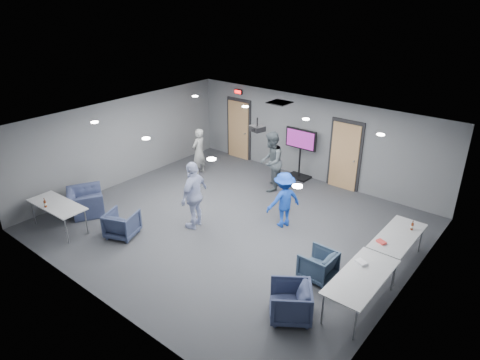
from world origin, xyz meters
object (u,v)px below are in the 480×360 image
Objects in this scene: person_b at (271,162)px; chair_front_a at (122,224)px; person_a at (199,152)px; person_c at (194,195)px; table_front_left at (57,206)px; person_d at (284,200)px; chair_right_c at (290,302)px; bottle_front at (45,204)px; tv_stand at (300,151)px; bottle_right at (412,226)px; chair_right_b at (318,265)px; table_right_b at (362,278)px; projector at (257,128)px; table_right_a at (398,237)px; chair_front_b at (86,202)px.

person_b reaches higher than chair_front_a.
person_c reaches higher than person_a.
chair_front_a is 0.43× the size of table_front_left.
person_c is at bearing -25.32° from person_d.
chair_right_c is 6.66m from bottle_front.
tv_stand reaches higher than table_front_left.
table_front_left is at bearing -60.21° from person_c.
person_b is 1.34m from tv_stand.
chair_right_c is 6.68m from tv_stand.
bottle_front is at bearing -114.18° from tv_stand.
person_c is at bearing 39.77° from table_front_left.
person_b is 7.81× the size of bottle_right.
chair_right_b is at bearing -53.79° from tv_stand.
person_d is 3.51m from chair_right_c.
table_front_left is at bearing -114.61° from tv_stand.
bottle_right reaches higher than table_right_b.
person_a is 6.48m from chair_right_b.
projector reaches higher than table_right_b.
chair_front_a is (-2.87, -3.01, -0.42)m from person_d.
table_right_a is 0.47m from bottle_right.
person_d is 3.15m from bottle_right.
chair_front_b is 4.41× the size of bottle_right.
bottle_right is (1.04, 3.44, 0.46)m from chair_right_c.
person_d is 0.84× the size of table_right_a.
tv_stand is (-4.26, 4.62, 0.26)m from table_right_b.
table_front_left reaches higher than chair_front_b.
table_right_b is (0.89, 1.12, 0.33)m from chair_right_c.
bottle_front is (0.19, -1.19, 0.48)m from chair_front_b.
tv_stand is (0.22, 1.33, 0.02)m from person_b.
bottle_front reaches higher than chair_right_b.
person_b reaches higher than person_a.
table_front_left reaches higher than chair_right_b.
bottle_right is at bearing -170.29° from chair_front_a.
person_d is 2.35m from chair_right_b.
chair_right_c is 6.55m from table_front_left.
projector is (3.36, 4.36, 1.58)m from bottle_front.
bottle_right is at bearing 31.95° from bottle_front.
table_right_b reaches higher than chair_right_c.
table_front_left is (-1.54, -0.83, 0.34)m from chair_front_a.
chair_front_a is 6.15m from tv_stand.
person_c is 1.73× the size of chair_front_b.
table_right_a is (4.48, -1.39, -0.25)m from person_b.
projector is (3.55, 3.17, 2.06)m from chair_front_b.
chair_front_b is at bearing -119.84° from tv_stand.
person_d is 4.18m from chair_front_a.
chair_front_a is 6.99m from bottle_right.
bottle_right is (4.86, 2.12, -0.10)m from person_c.
tv_stand is (-4.41, 2.29, 0.13)m from bottle_right.
person_c reaches higher than tv_stand.
person_b is at bearing -111.36° from person_d.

